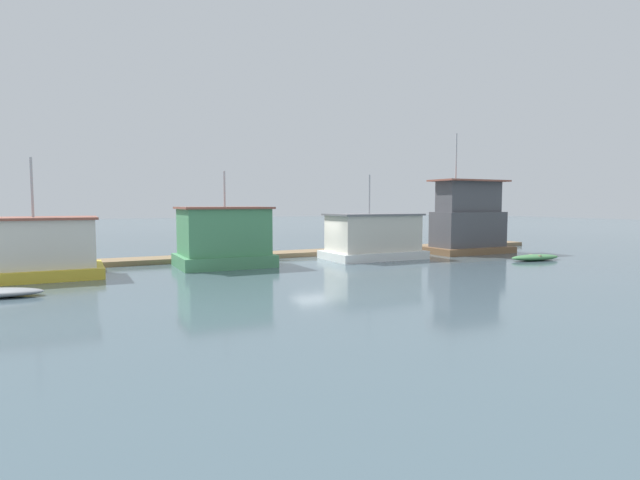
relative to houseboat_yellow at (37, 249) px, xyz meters
name	(u,v)px	position (x,y,z in m)	size (l,w,h in m)	color
ground_plane	(313,261)	(15.19, 0.49, -1.42)	(200.00, 200.00, 0.00)	#475B66
dock_walkway	(291,254)	(15.19, 3.97, -1.27)	(42.40, 2.20, 0.30)	#846B4C
houseboat_yellow	(37,249)	(0.00, 0.00, 0.00)	(5.90, 4.12, 5.86)	gold
houseboat_green	(224,238)	(9.43, 0.44, 0.23)	(5.27, 4.07, 5.49)	#4C9360
houseboat_white	(373,237)	(19.35, -0.02, 0.00)	(6.35, 3.87, 5.51)	white
houseboat_brown	(468,221)	(27.68, 0.13, 0.89)	(6.34, 3.45, 8.64)	brown
dinghy_green	(535,257)	(28.05, -5.56, -1.23)	(3.70, 1.53, 0.39)	#47844C
mooring_post_far_left	(267,244)	(12.90, 2.62, -0.42)	(0.26, 0.26, 2.01)	#846B4C
mooring_post_near_right	(473,236)	(30.60, 2.62, -0.41)	(0.25, 0.25, 2.02)	#846B4C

